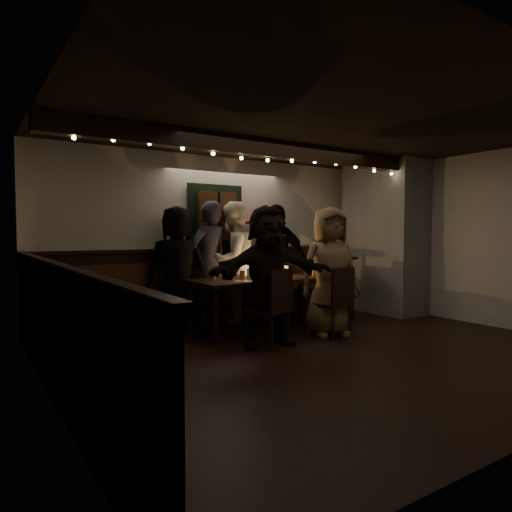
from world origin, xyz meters
TOP-DOWN VIEW (x-y plane):
  - room at (1.07, 1.42)m, footprint 6.02×5.01m
  - dining_table at (0.02, 1.40)m, footprint 2.08×0.89m
  - chair_near_left at (-0.41, 0.53)m, footprint 0.54×0.54m
  - chair_near_right at (0.55, 0.46)m, footprint 0.47×0.47m
  - chair_end at (1.33, 1.33)m, footprint 0.44×0.44m
  - high_top at (1.66, 1.59)m, footprint 0.63×0.63m
  - person_a at (-1.00, 2.10)m, footprint 1.00×0.82m
  - person_b at (-0.51, 2.07)m, footprint 0.77×0.60m
  - person_c at (-0.07, 2.13)m, footprint 1.08×0.95m
  - person_d at (0.51, 2.07)m, footprint 1.29×0.96m
  - person_e at (0.77, 2.09)m, footprint 1.14×0.58m
  - person_f at (-0.45, 0.61)m, footprint 1.67×0.78m
  - person_g at (0.55, 0.61)m, footprint 0.96×0.75m

SIDE VIEW (x-z plane):
  - chair_end at x=1.33m, z-range 0.05..0.89m
  - chair_near_right at x=0.55m, z-range 0.06..1.00m
  - chair_near_left at x=-0.41m, z-range 0.06..1.01m
  - high_top at x=1.66m, z-range 0.13..1.13m
  - dining_table at x=0.02m, z-range 0.23..1.13m
  - person_f at x=-0.45m, z-range 0.00..1.73m
  - person_g at x=0.55m, z-range 0.00..1.73m
  - person_a at x=-1.00m, z-range 0.00..1.77m
  - person_d at x=0.51m, z-range 0.00..1.78m
  - person_b at x=-0.51m, z-range 0.00..1.86m
  - person_e at x=0.77m, z-range 0.00..1.86m
  - person_c at x=-0.07m, z-range 0.00..1.87m
  - room at x=1.07m, z-range -0.24..2.38m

